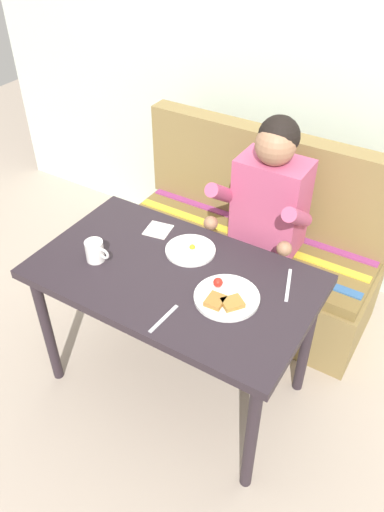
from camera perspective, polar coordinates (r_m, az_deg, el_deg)
The scene contains 11 objects.
ground_plane at distance 2.65m, azimuth -1.75°, elevation -13.97°, with size 8.00×8.00×0.00m, color #AE9D8C.
back_wall at distance 2.86m, azimuth 12.70°, elevation 21.53°, with size 4.40×0.10×2.60m, color silver.
table at distance 2.17m, azimuth -2.07°, elevation -3.60°, with size 1.20×0.70×0.73m.
couch at distance 2.89m, azimuth 6.38°, elevation 0.51°, with size 1.44×0.56×1.00m.
person at distance 2.48m, azimuth 8.17°, elevation 4.75°, with size 0.45×0.61×1.21m.
plate_breakfast at distance 1.99m, azimuth 3.91°, elevation -4.74°, with size 0.26×0.26×0.05m.
plate_eggs at distance 2.22m, azimuth -0.18°, elevation 0.69°, with size 0.22×0.22×0.04m.
coffee_mug at distance 2.19m, azimuth -10.96°, elevation 0.61°, with size 0.12×0.08×0.10m.
napkin at distance 2.36m, azimuth -3.87°, elevation 2.97°, with size 0.11×0.12×0.01m, color silver.
fork at distance 1.92m, azimuth -3.24°, elevation -7.12°, with size 0.01×0.17×0.01m, color silver.
knife at distance 2.10m, azimuth 10.89°, elevation -3.24°, with size 0.01×0.20×0.01m, color silver.
Camera 1 is at (0.90, -1.32, 2.12)m, focal length 35.19 mm.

